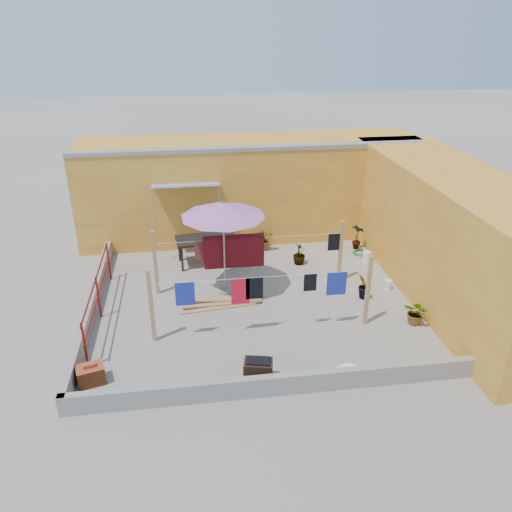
# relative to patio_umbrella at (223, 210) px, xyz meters

# --- Properties ---
(ground) EXTENTS (80.00, 80.00, 0.00)m
(ground) POSITION_rel_patio_umbrella_xyz_m (0.70, -0.61, -2.34)
(ground) COLOR #9E998E
(ground) RESTS_ON ground
(wall_back) EXTENTS (11.00, 3.27, 3.21)m
(wall_back) POSITION_rel_patio_umbrella_xyz_m (1.20, 4.08, -0.73)
(wall_back) COLOR gold
(wall_back) RESTS_ON ground
(wall_right) EXTENTS (2.40, 9.00, 3.20)m
(wall_right) POSITION_rel_patio_umbrella_xyz_m (5.90, -0.61, -0.74)
(wall_right) COLOR gold
(wall_right) RESTS_ON ground
(parapet_front) EXTENTS (8.30, 0.16, 0.44)m
(parapet_front) POSITION_rel_patio_umbrella_xyz_m (0.70, -4.19, -2.12)
(parapet_front) COLOR gray
(parapet_front) RESTS_ON ground
(parapet_left) EXTENTS (0.16, 7.30, 0.44)m
(parapet_left) POSITION_rel_patio_umbrella_xyz_m (-3.38, -0.61, -2.12)
(parapet_left) COLOR gray
(parapet_left) RESTS_ON ground
(red_railing) EXTENTS (0.05, 4.20, 1.10)m
(red_railing) POSITION_rel_patio_umbrella_xyz_m (-3.15, -0.81, -1.62)
(red_railing) COLOR maroon
(red_railing) RESTS_ON ground
(clothesline_rig) EXTENTS (5.09, 2.35, 1.80)m
(clothesline_rig) POSITION_rel_patio_umbrella_xyz_m (0.37, -0.11, -1.27)
(clothesline_rig) COLOR tan
(clothesline_rig) RESTS_ON ground
(patio_umbrella) EXTENTS (2.29, 2.29, 2.60)m
(patio_umbrella) POSITION_rel_patio_umbrella_xyz_m (0.00, 0.00, 0.00)
(patio_umbrella) COLOR gray
(patio_umbrella) RESTS_ON ground
(outdoor_table) EXTENTS (1.85, 1.07, 0.83)m
(outdoor_table) POSITION_rel_patio_umbrella_xyz_m (-0.39, 1.84, -1.59)
(outdoor_table) COLOR black
(outdoor_table) RESTS_ON ground
(brick_stack) EXTENTS (0.62, 0.52, 0.47)m
(brick_stack) POSITION_rel_patio_umbrella_xyz_m (-3.00, -3.33, -2.14)
(brick_stack) COLOR #974923
(brick_stack) RESTS_ON ground
(lumber_pile) EXTENTS (2.12, 0.60, 0.13)m
(lumber_pile) POSITION_rel_patio_umbrella_xyz_m (-0.18, -0.73, -2.27)
(lumber_pile) COLOR tan
(lumber_pile) RESTS_ON ground
(brazier) EXTENTS (0.64, 0.50, 0.51)m
(brazier) POSITION_rel_patio_umbrella_xyz_m (0.35, -3.74, -2.09)
(brazier) COLOR black
(brazier) RESTS_ON ground
(white_basin) EXTENTS (0.53, 0.53, 0.09)m
(white_basin) POSITION_rel_patio_umbrella_xyz_m (2.23, -3.81, -2.29)
(white_basin) COLOR white
(white_basin) RESTS_ON ground
(water_jug_a) EXTENTS (0.19, 0.19, 0.30)m
(water_jug_a) POSITION_rel_patio_umbrella_xyz_m (4.40, -0.47, -2.20)
(water_jug_a) COLOR white
(water_jug_a) RESTS_ON ground
(water_jug_b) EXTENTS (0.24, 0.24, 0.38)m
(water_jug_b) POSITION_rel_patio_umbrella_xyz_m (4.40, 1.25, -2.17)
(water_jug_b) COLOR white
(water_jug_b) RESTS_ON ground
(green_hose) EXTENTS (0.46, 0.46, 0.07)m
(green_hose) POSITION_rel_patio_umbrella_xyz_m (4.40, 1.84, -2.31)
(green_hose) COLOR #197020
(green_hose) RESTS_ON ground
(plant_back_a) EXTENTS (0.67, 0.59, 0.71)m
(plant_back_a) POSITION_rel_patio_umbrella_xyz_m (1.44, 2.59, -1.98)
(plant_back_a) COLOR #1C601B
(plant_back_a) RESTS_ON ground
(plant_back_b) EXTENTS (0.47, 0.47, 0.67)m
(plant_back_b) POSITION_rel_patio_umbrella_xyz_m (2.34, 1.40, -2.00)
(plant_back_b) COLOR #1C601B
(plant_back_b) RESTS_ON ground
(plant_right_a) EXTENTS (0.53, 0.54, 0.86)m
(plant_right_a) POSITION_rel_patio_umbrella_xyz_m (4.40, 2.21, -1.91)
(plant_right_a) COLOR #1C601B
(plant_right_a) RESTS_ON ground
(plant_right_b) EXTENTS (0.48, 0.51, 0.73)m
(plant_right_b) POSITION_rel_patio_umbrella_xyz_m (3.56, -0.87, -1.97)
(plant_right_b) COLOR #1C601B
(plant_right_b) RESTS_ON ground
(plant_right_c) EXTENTS (0.73, 0.74, 0.62)m
(plant_right_c) POSITION_rel_patio_umbrella_xyz_m (4.40, -2.21, -2.03)
(plant_right_c) COLOR #1C601B
(plant_right_c) RESTS_ON ground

